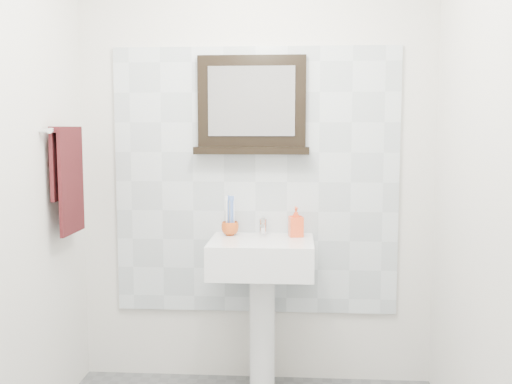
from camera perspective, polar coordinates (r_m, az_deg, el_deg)
back_wall at (r=3.38m, az=-0.03°, el=2.69°), size 2.00×0.01×2.50m
front_wall at (r=1.21m, az=-7.20°, el=-3.69°), size 2.00×0.01×2.50m
right_wall at (r=2.40m, az=22.53°, el=0.79°), size 0.01×2.20×2.50m
splashback at (r=3.38m, az=-0.04°, el=0.99°), size 1.60×0.02×1.50m
pedestal_sink at (r=3.24m, az=0.54°, el=-7.73°), size 0.55×0.44×0.96m
toothbrush_cup at (r=3.32m, az=-2.48°, el=-3.49°), size 0.12×0.12×0.08m
toothbrushes at (r=3.31m, az=-2.44°, el=-2.04°), size 0.05×0.04×0.21m
soap_dispenser at (r=3.28m, az=3.82°, el=-2.84°), size 0.09×0.09×0.16m
framed_mirror at (r=3.34m, az=-0.41°, el=8.04°), size 0.64×0.11×0.54m
towel_bar at (r=3.21m, az=-17.73°, el=5.60°), size 0.07×0.40×0.03m
hand_towel at (r=3.22m, az=-17.48°, el=1.87°), size 0.06×0.30×0.55m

